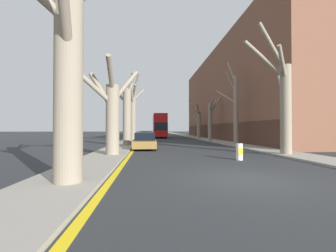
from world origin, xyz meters
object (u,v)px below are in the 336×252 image
at_px(street_tree_right_0, 283,101).
at_px(street_tree_right_2, 210,120).
at_px(street_tree_left_0, 69,56).
at_px(double_decker_bus, 160,125).
at_px(street_tree_right_3, 198,123).
at_px(traffic_bollard, 239,152).
at_px(parked_car_1, 146,138).
at_px(street_tree_right_1, 235,107).
at_px(parked_car_2, 147,137).
at_px(street_tree_left_3, 133,113).
at_px(street_tree_left_2, 127,113).
at_px(parked_car_0, 145,141).
at_px(street_tree_left_1, 111,111).

height_order(street_tree_right_0, street_tree_right_2, street_tree_right_0).
distance_m(street_tree_left_0, double_decker_bus, 37.83).
bearing_deg(street_tree_right_2, double_decker_bus, 118.28).
bearing_deg(street_tree_right_3, street_tree_right_2, -89.69).
bearing_deg(traffic_bollard, street_tree_left_0, -145.66).
bearing_deg(street_tree_right_3, parked_car_1, -121.81).
xyz_separation_m(street_tree_right_1, parked_car_2, (-9.35, 7.85, -3.35)).
height_order(street_tree_right_2, parked_car_2, street_tree_right_2).
height_order(street_tree_right_3, traffic_bollard, street_tree_right_3).
bearing_deg(parked_car_1, double_decker_bus, 82.99).
relative_size(street_tree_right_0, street_tree_right_1, 0.90).
height_order(double_decker_bus, parked_car_2, double_decker_bus).
relative_size(street_tree_right_3, traffic_bollard, 7.58).
bearing_deg(street_tree_left_3, street_tree_left_2, -90.74).
bearing_deg(street_tree_right_2, street_tree_right_3, 90.31).
bearing_deg(street_tree_left_3, street_tree_right_0, -57.18).
xyz_separation_m(street_tree_left_0, parked_car_0, (2.06, 12.27, -3.28)).
height_order(street_tree_left_3, double_decker_bus, street_tree_left_3).
bearing_deg(street_tree_left_2, traffic_bollard, -55.76).
bearing_deg(traffic_bollard, street_tree_left_1, 162.13).
xyz_separation_m(street_tree_right_1, street_tree_right_3, (-0.17, 16.87, -1.21)).
height_order(street_tree_right_3, double_decker_bus, street_tree_right_3).
bearing_deg(double_decker_bus, traffic_bollard, -84.84).
distance_m(street_tree_right_3, parked_car_2, 13.05).
height_order(street_tree_left_0, street_tree_left_1, street_tree_left_0).
xyz_separation_m(street_tree_left_0, double_decker_bus, (4.47, 37.54, -1.35)).
bearing_deg(street_tree_left_3, double_decker_bus, 73.36).
xyz_separation_m(street_tree_left_2, parked_car_1, (1.88, 2.26, -2.61)).
relative_size(street_tree_left_2, double_decker_bus, 0.72).
bearing_deg(parked_car_0, parked_car_2, 90.00).
bearing_deg(street_tree_right_0, street_tree_right_1, 87.87).
bearing_deg(street_tree_left_2, street_tree_left_3, 89.26).
distance_m(street_tree_left_2, street_tree_right_0, 14.07).
bearing_deg(double_decker_bus, parked_car_0, -95.45).
xyz_separation_m(street_tree_right_3, parked_car_0, (-9.18, -20.47, -2.16)).
relative_size(street_tree_right_0, parked_car_0, 2.09).
xyz_separation_m(street_tree_left_2, parked_car_0, (1.88, -3.41, -2.63)).
bearing_deg(street_tree_right_1, street_tree_left_2, -179.02).
bearing_deg(street_tree_left_0, street_tree_left_2, 89.34).
distance_m(street_tree_left_1, street_tree_right_1, 14.22).
height_order(street_tree_right_1, parked_car_0, street_tree_right_1).
xyz_separation_m(street_tree_right_3, double_decker_bus, (-6.77, 4.80, -0.24)).
xyz_separation_m(street_tree_left_1, traffic_bollard, (7.38, -2.38, -2.38)).
xyz_separation_m(street_tree_left_3, street_tree_right_2, (11.01, 1.36, -0.82)).
bearing_deg(street_tree_left_2, street_tree_left_1, -91.06).
bearing_deg(street_tree_right_2, street_tree_left_2, -140.38).
bearing_deg(parked_car_2, street_tree_right_2, 7.15).
relative_size(street_tree_left_3, street_tree_right_1, 0.96).
distance_m(street_tree_left_1, parked_car_2, 16.55).
height_order(street_tree_left_2, street_tree_right_0, street_tree_right_0).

